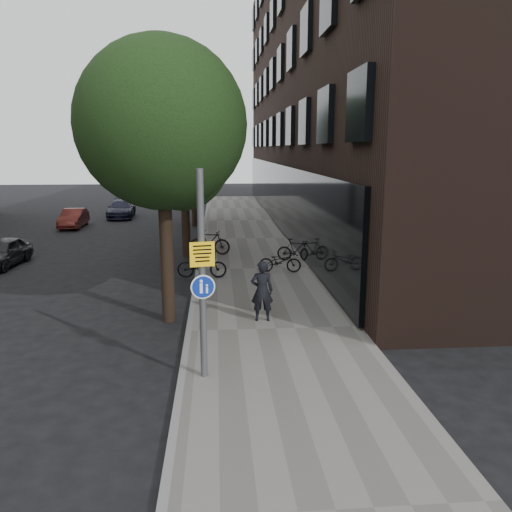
{
  "coord_description": "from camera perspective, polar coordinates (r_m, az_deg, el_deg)",
  "views": [
    {
      "loc": [
        -1.22,
        -8.84,
        4.69
      ],
      "look_at": [
        -0.25,
        3.58,
        2.0
      ],
      "focal_mm": 35.0,
      "sensor_mm": 36.0,
      "label": 1
    }
  ],
  "objects": [
    {
      "name": "street_tree_mid",
      "position": [
        22.03,
        -8.11,
        13.17
      ],
      "size": [
        5.0,
        5.0,
        7.8
      ],
      "color": "black",
      "rests_on": "ground"
    },
    {
      "name": "parked_car_mid",
      "position": [
        32.17,
        -20.13,
        4.07
      ],
      "size": [
        1.32,
        3.47,
        1.13
      ],
      "primitive_type": "imported",
      "rotation": [
        0.0,
        0.0,
        0.04
      ],
      "color": "#5C1F1A",
      "rests_on": "ground"
    },
    {
      "name": "parked_bike_facade_near",
      "position": [
        18.78,
        2.75,
        -0.61
      ],
      "size": [
        1.64,
        0.75,
        0.83
      ],
      "primitive_type": "imported",
      "rotation": [
        0.0,
        0.0,
        1.44
      ],
      "color": "black",
      "rests_on": "sidewalk"
    },
    {
      "name": "parked_bike_facade_far",
      "position": [
        20.68,
        4.56,
        0.7
      ],
      "size": [
        1.61,
        0.85,
        0.93
      ],
      "primitive_type": "imported",
      "rotation": [
        0.0,
        0.0,
        1.29
      ],
      "color": "black",
      "rests_on": "sidewalk"
    },
    {
      "name": "street_tree_far",
      "position": [
        31.02,
        -7.09,
        12.88
      ],
      "size": [
        5.0,
        5.0,
        7.8
      ],
      "color": "black",
      "rests_on": "ground"
    },
    {
      "name": "sidewalk",
      "position": [
        19.46,
        -0.02,
        -1.58
      ],
      "size": [
        4.5,
        60.0,
        0.12
      ],
      "primitive_type": "cube",
      "color": "slate",
      "rests_on": "ground"
    },
    {
      "name": "parked_car_far",
      "position": [
        35.83,
        -15.14,
        5.21
      ],
      "size": [
        1.92,
        4.21,
        1.2
      ],
      "primitive_type": "imported",
      "rotation": [
        0.0,
        0.0,
        0.06
      ],
      "color": "#1A1C2F",
      "rests_on": "ground"
    },
    {
      "name": "building_right_dark_brick",
      "position": [
        32.63,
        13.68,
        19.45
      ],
      "size": [
        12.0,
        40.0,
        18.0
      ],
      "primitive_type": "cube",
      "color": "black",
      "rests_on": "ground"
    },
    {
      "name": "ground",
      "position": [
        10.09,
        3.1,
        -15.55
      ],
      "size": [
        120.0,
        120.0,
        0.0
      ],
      "primitive_type": "plane",
      "color": "black",
      "rests_on": "ground"
    },
    {
      "name": "parked_car_near",
      "position": [
        22.68,
        -27.02,
        0.38
      ],
      "size": [
        1.58,
        3.44,
        1.14
      ],
      "primitive_type": "imported",
      "rotation": [
        0.0,
        0.0,
        -0.07
      ],
      "color": "black",
      "rests_on": "ground"
    },
    {
      "name": "parked_bike_curb_far",
      "position": [
        21.98,
        -5.33,
        1.58
      ],
      "size": [
        1.89,
        0.91,
        1.09
      ],
      "primitive_type": "imported",
      "rotation": [
        0.0,
        0.0,
        1.34
      ],
      "color": "black",
      "rests_on": "sidewalk"
    },
    {
      "name": "curb_edge",
      "position": [
        19.42,
        -6.66,
        -1.68
      ],
      "size": [
        0.15,
        60.0,
        0.13
      ],
      "primitive_type": "cube",
      "color": "slate",
      "rests_on": "ground"
    },
    {
      "name": "street_tree_near",
      "position": [
        13.56,
        -10.32,
        13.76
      ],
      "size": [
        4.4,
        4.4,
        7.5
      ],
      "color": "black",
      "rests_on": "ground"
    },
    {
      "name": "pedestrian",
      "position": [
        13.41,
        0.69,
        -4.01
      ],
      "size": [
        0.62,
        0.41,
        1.66
      ],
      "primitive_type": "imported",
      "rotation": [
        0.0,
        0.0,
        3.11
      ],
      "color": "black",
      "rests_on": "sidewalk"
    },
    {
      "name": "parked_bike_curb_near",
      "position": [
        18.06,
        -6.21,
        -1.02
      ],
      "size": [
        1.81,
        0.73,
        0.93
      ],
      "primitive_type": "imported",
      "rotation": [
        0.0,
        0.0,
        1.51
      ],
      "color": "black",
      "rests_on": "sidewalk"
    },
    {
      "name": "signpost",
      "position": [
        9.86,
        -6.18,
        -2.25
      ],
      "size": [
        0.48,
        0.14,
        4.21
      ],
      "rotation": [
        0.0,
        0.0,
        0.17
      ],
      "color": "#595B5E",
      "rests_on": "sidewalk"
    }
  ]
}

